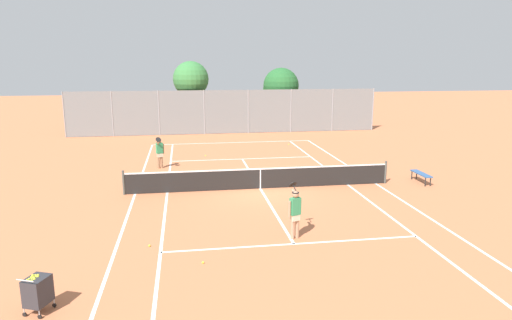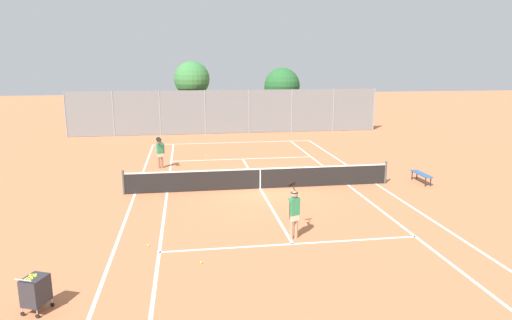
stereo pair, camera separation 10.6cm
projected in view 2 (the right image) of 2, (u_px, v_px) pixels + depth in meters
The scene contains 14 objects.
ground_plane at pixel (260, 189), 20.54m from camera, with size 120.00×120.00×0.00m, color #C67047.
court_line_markings at pixel (260, 189), 20.54m from camera, with size 11.10×23.90×0.01m.
tennis_net at pixel (260, 178), 20.44m from camera, with size 12.00×0.10×1.07m.
ball_cart at pixel (35, 290), 10.41m from camera, with size 0.67×0.75×0.96m.
player_near_side at pixel (294, 211), 14.63m from camera, with size 0.46×0.88×1.77m.
player_far_left at pixel (160, 151), 24.26m from camera, with size 0.43×0.90×1.77m.
loose_tennis_ball_0 at pixel (206, 155), 27.55m from camera, with size 0.07×0.07×0.07m, color #D1DB33.
loose_tennis_ball_1 at pixel (148, 245), 14.18m from camera, with size 0.07×0.07×0.07m, color #D1DB33.
loose_tennis_ball_2 at pixel (201, 262), 12.99m from camera, with size 0.07×0.07×0.07m, color #D1DB33.
loose_tennis_ball_3 at pixel (289, 144), 31.18m from camera, with size 0.07×0.07×0.07m, color #D1DB33.
courtside_bench at pixel (421, 174), 21.45m from camera, with size 0.36×1.50×0.47m.
back_fence at pixel (227, 112), 35.65m from camera, with size 24.25×0.08×3.43m.
tree_behind_left at pixel (193, 80), 36.38m from camera, with size 2.83×2.83×5.61m.
tree_behind_right at pixel (281, 87), 37.93m from camera, with size 2.96×2.96×5.06m.
Camera 2 is at (-3.18, -19.53, 5.67)m, focal length 32.00 mm.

